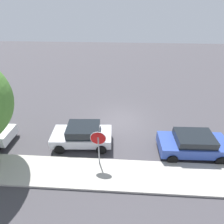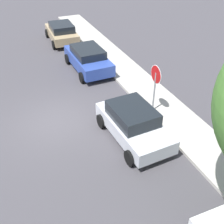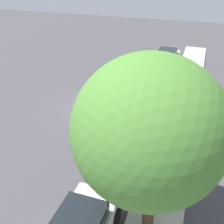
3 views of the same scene
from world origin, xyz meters
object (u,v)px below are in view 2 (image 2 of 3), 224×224
at_px(stop_sign, 155,81).
at_px(parked_car_blue, 88,59).
at_px(parked_car_silver, 133,123).
at_px(parked_car_tan, 62,32).

bearing_deg(stop_sign, parked_car_blue, -166.91).
height_order(stop_sign, parked_car_silver, stop_sign).
bearing_deg(parked_car_tan, parked_car_silver, -0.95).
bearing_deg(stop_sign, parked_car_silver, -53.02).
relative_size(parked_car_silver, parked_car_blue, 0.95).
height_order(parked_car_silver, parked_car_blue, parked_car_silver).
height_order(parked_car_silver, parked_car_tan, parked_car_silver).
bearing_deg(parked_car_blue, parked_car_silver, -3.51).
height_order(stop_sign, parked_car_blue, stop_sign).
distance_m(parked_car_silver, parked_car_tan, 12.42).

